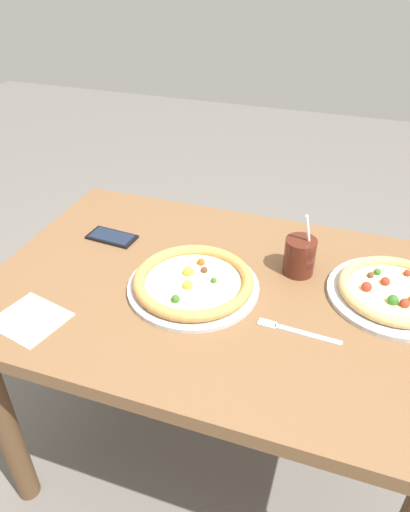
{
  "coord_description": "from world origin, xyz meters",
  "views": [
    {
      "loc": [
        0.29,
        -0.97,
        1.54
      ],
      "look_at": [
        -0.07,
        0.09,
        0.78
      ],
      "focal_mm": 33.52,
      "sensor_mm": 36.0,
      "label": 1
    }
  ],
  "objects_px": {
    "pizza_far": "(394,292)",
    "fork": "(295,331)",
    "drink_cup_colored": "(300,256)",
    "cell_phone": "(112,237)",
    "pizza_near": "(193,282)"
  },
  "relations": [
    {
      "from": "pizza_far",
      "to": "fork",
      "type": "height_order",
      "value": "pizza_far"
    },
    {
      "from": "drink_cup_colored",
      "to": "cell_phone",
      "type": "xyz_separation_m",
      "value": [
        -0.58,
        -0.01,
        -0.05
      ]
    },
    {
      "from": "pizza_near",
      "to": "pizza_far",
      "type": "bearing_deg",
      "value": 15.03
    },
    {
      "from": "fork",
      "to": "cell_phone",
      "type": "height_order",
      "value": "cell_phone"
    },
    {
      "from": "fork",
      "to": "pizza_near",
      "type": "bearing_deg",
      "value": 164.89
    },
    {
      "from": "drink_cup_colored",
      "to": "cell_phone",
      "type": "relative_size",
      "value": 1.19
    },
    {
      "from": "pizza_near",
      "to": "cell_phone",
      "type": "height_order",
      "value": "pizza_near"
    },
    {
      "from": "drink_cup_colored",
      "to": "fork",
      "type": "height_order",
      "value": "drink_cup_colored"
    },
    {
      "from": "pizza_far",
      "to": "cell_phone",
      "type": "bearing_deg",
      "value": 178.77
    },
    {
      "from": "pizza_far",
      "to": "fork",
      "type": "relative_size",
      "value": 1.67
    },
    {
      "from": "pizza_far",
      "to": "fork",
      "type": "xyz_separation_m",
      "value": [
        -0.22,
        -0.21,
        -0.02
      ]
    },
    {
      "from": "cell_phone",
      "to": "pizza_far",
      "type": "bearing_deg",
      "value": -1.23
    },
    {
      "from": "drink_cup_colored",
      "to": "fork",
      "type": "relative_size",
      "value": 0.91
    },
    {
      "from": "drink_cup_colored",
      "to": "cell_phone",
      "type": "distance_m",
      "value": 0.58
    },
    {
      "from": "pizza_near",
      "to": "fork",
      "type": "height_order",
      "value": "pizza_near"
    }
  ]
}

